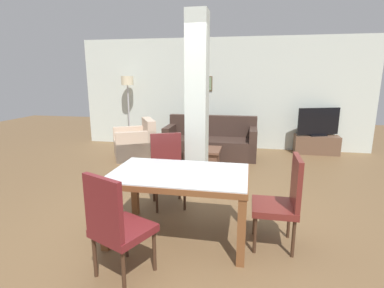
% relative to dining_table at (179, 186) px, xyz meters
% --- Properties ---
extents(ground_plane, '(18.00, 18.00, 0.00)m').
position_rel_dining_table_xyz_m(ground_plane, '(0.00, 0.00, -0.61)').
color(ground_plane, brown).
extents(back_wall, '(7.20, 0.09, 2.70)m').
position_rel_dining_table_xyz_m(back_wall, '(-0.00, 4.50, 0.74)').
color(back_wall, silver).
rests_on(back_wall, ground_plane).
extents(divider_pillar, '(0.31, 0.36, 2.70)m').
position_rel_dining_table_xyz_m(divider_pillar, '(-0.04, 1.34, 0.74)').
color(divider_pillar, silver).
rests_on(divider_pillar, ground_plane).
extents(dining_table, '(1.51, 0.96, 0.77)m').
position_rel_dining_table_xyz_m(dining_table, '(0.00, 0.00, 0.00)').
color(dining_table, brown).
rests_on(dining_table, ground_plane).
extents(dining_chair_near_left, '(0.61, 0.61, 1.01)m').
position_rel_dining_table_xyz_m(dining_chair_near_left, '(-0.37, -0.83, -0.06)').
color(dining_chair_near_left, maroon).
rests_on(dining_chair_near_left, ground_plane).
extents(dining_chair_head_right, '(0.46, 0.46, 1.01)m').
position_rel_dining_table_xyz_m(dining_chair_head_right, '(1.11, 0.00, -0.06)').
color(dining_chair_head_right, maroon).
rests_on(dining_chair_head_right, ground_plane).
extents(dining_chair_far_left, '(0.61, 0.61, 1.01)m').
position_rel_dining_table_xyz_m(dining_chair_far_left, '(-0.37, 0.85, -0.06)').
color(dining_chair_far_left, maroon).
rests_on(dining_chair_far_left, ground_plane).
extents(sofa, '(2.03, 0.87, 0.89)m').
position_rel_dining_table_xyz_m(sofa, '(-0.11, 3.55, -0.30)').
color(sofa, '#3B2A23').
rests_on(sofa, ground_plane).
extents(armchair, '(1.15, 1.14, 0.85)m').
position_rel_dining_table_xyz_m(armchair, '(-1.73, 3.11, -0.31)').
color(armchair, beige).
rests_on(armchair, ground_plane).
extents(coffee_table, '(0.65, 0.59, 0.41)m').
position_rel_dining_table_xyz_m(coffee_table, '(-0.12, 2.53, -0.39)').
color(coffee_table, brown).
rests_on(coffee_table, ground_plane).
extents(bottle, '(0.06, 0.06, 0.30)m').
position_rel_dining_table_xyz_m(bottle, '(-0.14, 2.47, -0.08)').
color(bottle, '#4C2D14').
rests_on(bottle, coffee_table).
extents(tv_stand, '(0.99, 0.40, 0.43)m').
position_rel_dining_table_xyz_m(tv_stand, '(2.30, 4.22, -0.39)').
color(tv_stand, brown).
rests_on(tv_stand, ground_plane).
extents(tv_screen, '(0.96, 0.39, 0.65)m').
position_rel_dining_table_xyz_m(tv_screen, '(2.30, 4.22, 0.14)').
color(tv_screen, black).
rests_on(tv_screen, tv_stand).
extents(floor_lamp, '(0.30, 0.30, 1.78)m').
position_rel_dining_table_xyz_m(floor_lamp, '(-2.31, 4.14, 0.89)').
color(floor_lamp, '#B7B7BC').
rests_on(floor_lamp, ground_plane).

